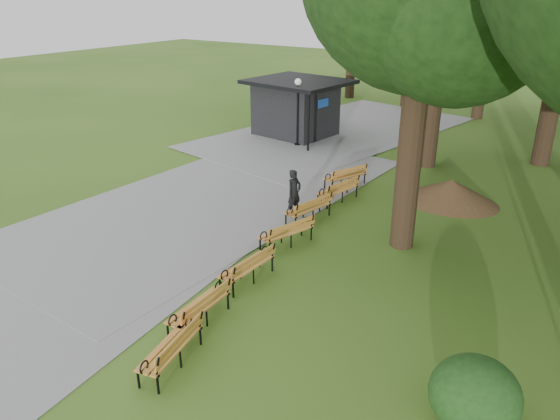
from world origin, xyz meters
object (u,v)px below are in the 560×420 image
Objects in this scene: kiosk at (295,107)px; dirt_mound at (451,191)px; person at (294,193)px; lamp_post at (298,98)px; bench_4 at (308,208)px; bench_6 at (345,176)px; bench_2 at (247,266)px; bench_3 at (286,232)px; bench_0 at (170,347)px; bench_5 at (338,190)px; bench_1 at (199,307)px.

kiosk is 1.60× the size of dirt_mound.
kiosk is (-5.69, 9.03, 0.64)m from person.
lamp_post is 9.25m from bench_4.
lamp_post reaches higher than bench_6.
dirt_mound is (8.52, -3.18, -1.90)m from lamp_post.
lamp_post is 1.71× the size of bench_2.
bench_3 is (-2.98, -6.25, 0.02)m from dirt_mound.
bench_2 is 1.00× the size of bench_3.
dirt_mound is 1.52× the size of bench_0.
bench_5 is (-1.51, 9.97, 0.00)m from bench_0.
person reaches higher than bench_4.
bench_0 reaches higher than dirt_mound.
person is 0.84× the size of bench_1.
bench_2 is (1.36, -4.44, -0.36)m from person.
bench_0 is at bearing -98.86° from dirt_mound.
bench_2 is 1.00× the size of bench_6.
lamp_post is 1.71× the size of bench_1.
dirt_mound is at bearing 122.37° from bench_6.
kiosk is 1.43× the size of lamp_post.
bench_4 is 1.00× the size of bench_6.
lamp_post is (-4.49, 7.34, 1.52)m from person.
bench_2 is (-0.25, 2.15, 0.00)m from bench_1.
bench_2 and bench_5 have the same top height.
bench_3 is (-1.08, 5.93, 0.00)m from bench_0.
person is at bearing -169.42° from bench_1.
kiosk is at bearing -126.47° from bench_5.
person is 3.45m from bench_6.
bench_3 is at bearing -52.02° from kiosk.
bench_5 reaches higher than dirt_mound.
bench_6 reaches higher than dirt_mound.
person is 0.35× the size of kiosk.
person is 10.69m from kiosk.
bench_0 and bench_5 have the same top height.
bench_5 is 1.00× the size of bench_6.
bench_3 reaches higher than dirt_mound.
dirt_mound is 1.52× the size of bench_5.
bench_6 is at bearing -150.40° from bench_5.
dirt_mound is at bearing -20.48° from lamp_post.
bench_5 is (-3.40, -2.21, 0.02)m from dirt_mound.
bench_1 is (6.10, -13.93, -1.88)m from lamp_post.
bench_6 is at bearing -40.11° from lamp_post.
bench_0 is at bearing 20.40° from bench_5.
lamp_post reaches higher than bench_0.
bench_3 is at bearing 17.87° from bench_5.
bench_1 is at bearing 8.47° from bench_2.
bench_2 is (7.05, -13.48, -1.01)m from kiosk.
bench_2 is at bearing 30.51° from bench_6.
bench_0 is 11.62m from bench_6.
kiosk reaches higher than bench_1.
dirt_mound is 1.52× the size of bench_2.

